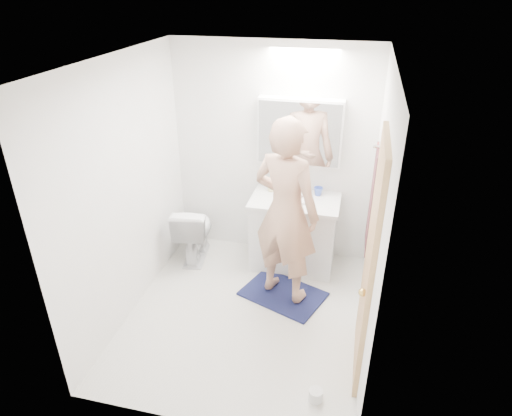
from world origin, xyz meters
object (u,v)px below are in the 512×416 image
(soap_bottle_b, at_px, (279,183))
(toilet_paper_roll, at_px, (316,395))
(soap_bottle_a, at_px, (271,182))
(toilet, at_px, (194,231))
(toothbrush_cup, at_px, (318,191))
(person, at_px, (286,212))
(vanity_cabinet, at_px, (294,234))
(medicine_cabinet, at_px, (300,132))

(soap_bottle_b, distance_m, toilet_paper_roll, 2.27)
(soap_bottle_a, relative_size, toilet_paper_roll, 1.97)
(toilet, xyz_separation_m, toilet_paper_roll, (1.61, -1.69, -0.29))
(soap_bottle_b, bearing_deg, soap_bottle_a, -160.56)
(soap_bottle_a, bearing_deg, toothbrush_cup, 1.11)
(toilet, relative_size, person, 0.37)
(vanity_cabinet, bearing_deg, toilet_paper_roll, -75.31)
(vanity_cabinet, relative_size, soap_bottle_b, 5.12)
(toilet, relative_size, soap_bottle_b, 3.92)
(soap_bottle_a, bearing_deg, medicine_cabinet, 12.10)
(toilet, bearing_deg, soap_bottle_a, -170.32)
(soap_bottle_b, relative_size, toothbrush_cup, 1.75)
(medicine_cabinet, relative_size, soap_bottle_b, 5.01)
(soap_bottle_a, height_order, toothbrush_cup, soap_bottle_a)
(soap_bottle_b, bearing_deg, toilet_paper_roll, -71.12)
(toothbrush_cup, xyz_separation_m, toilet_paper_roll, (0.25, -1.97, -0.82))
(vanity_cabinet, height_order, medicine_cabinet, medicine_cabinet)
(toilet_paper_roll, bearing_deg, person, 111.40)
(person, bearing_deg, vanity_cabinet, -68.93)
(soap_bottle_a, distance_m, toothbrush_cup, 0.52)
(toilet, relative_size, toilet_paper_roll, 6.26)
(vanity_cabinet, distance_m, person, 0.83)
(vanity_cabinet, distance_m, toothbrush_cup, 0.55)
(medicine_cabinet, xyz_separation_m, toilet_paper_roll, (0.49, -2.02, -1.45))
(medicine_cabinet, xyz_separation_m, toothbrush_cup, (0.24, -0.05, -0.63))
(person, height_order, toilet_paper_roll, person)
(vanity_cabinet, xyz_separation_m, soap_bottle_b, (-0.21, 0.18, 0.52))
(vanity_cabinet, distance_m, toilet, 1.14)
(vanity_cabinet, bearing_deg, soap_bottle_b, 138.84)
(soap_bottle_a, xyz_separation_m, soap_bottle_b, (0.09, 0.03, -0.02))
(soap_bottle_b, bearing_deg, medicine_cabinet, 8.76)
(toilet, height_order, soap_bottle_b, soap_bottle_b)
(soap_bottle_a, xyz_separation_m, toilet_paper_roll, (0.76, -1.96, -0.88))
(medicine_cabinet, bearing_deg, vanity_cabinet, -86.96)
(vanity_cabinet, bearing_deg, person, -90.19)
(medicine_cabinet, xyz_separation_m, toilet, (-1.12, -0.33, -1.16))
(person, height_order, soap_bottle_a, person)
(toothbrush_cup, bearing_deg, soap_bottle_b, 177.35)
(vanity_cabinet, relative_size, toothbrush_cup, 8.99)
(vanity_cabinet, height_order, soap_bottle_a, soap_bottle_a)
(toilet_paper_roll, bearing_deg, toothbrush_cup, 97.19)
(person, relative_size, soap_bottle_a, 8.57)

